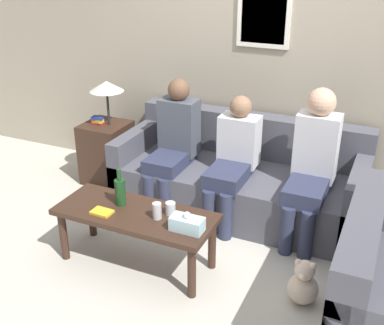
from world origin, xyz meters
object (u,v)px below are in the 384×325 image
(couch_main, at_px, (240,179))
(person_right, at_px, (312,161))
(coffee_table, at_px, (136,219))
(person_middle, at_px, (233,157))
(wine_bottle, at_px, (120,191))
(teddy_bear, at_px, (303,284))
(drinking_glass, at_px, (170,208))
(person_left, at_px, (174,141))

(couch_main, distance_m, person_right, 0.78)
(person_right, bearing_deg, couch_main, 164.80)
(coffee_table, relative_size, person_middle, 1.11)
(wine_bottle, xyz_separation_m, teddy_bear, (1.41, 0.02, -0.42))
(person_right, bearing_deg, coffee_table, -138.04)
(coffee_table, height_order, teddy_bear, coffee_table)
(couch_main, bearing_deg, coffee_table, -110.19)
(couch_main, relative_size, drinking_glass, 23.21)
(coffee_table, relative_size, person_left, 1.03)
(coffee_table, xyz_separation_m, teddy_bear, (1.25, 0.08, -0.24))
(wine_bottle, relative_size, person_right, 0.24)
(coffee_table, relative_size, drinking_glass, 12.72)
(couch_main, relative_size, teddy_bear, 6.57)
(wine_bottle, bearing_deg, drinking_glass, 3.41)
(person_middle, bearing_deg, teddy_bear, -46.16)
(couch_main, xyz_separation_m, person_middle, (-0.01, -0.20, 0.30))
(couch_main, height_order, teddy_bear, couch_main)
(person_middle, distance_m, teddy_bear, 1.29)
(person_left, relative_size, person_right, 0.95)
(person_left, bearing_deg, drinking_glass, -64.93)
(person_middle, height_order, person_right, person_right)
(person_left, xyz_separation_m, person_right, (1.25, -0.01, 0.04))
(person_right, bearing_deg, drinking_glass, -132.90)
(coffee_table, xyz_separation_m, drinking_glass, (0.25, 0.08, 0.11))
(wine_bottle, bearing_deg, person_middle, 57.53)
(wine_bottle, bearing_deg, teddy_bear, 1.00)
(person_left, xyz_separation_m, person_middle, (0.58, -0.02, -0.04))
(person_left, xyz_separation_m, teddy_bear, (1.42, -0.90, -0.48))
(wine_bottle, height_order, person_right, person_right)
(couch_main, distance_m, person_middle, 0.36)
(drinking_glass, relative_size, person_middle, 0.09)
(wine_bottle, distance_m, drinking_glass, 0.41)
(coffee_table, distance_m, person_left, 1.02)
(coffee_table, xyz_separation_m, person_middle, (0.42, 0.95, 0.20))
(coffee_table, height_order, person_right, person_right)
(couch_main, xyz_separation_m, person_right, (0.66, -0.18, 0.38))
(coffee_table, height_order, wine_bottle, wine_bottle)
(wine_bottle, height_order, teddy_bear, wine_bottle)
(teddy_bear, bearing_deg, person_left, 147.76)
(couch_main, xyz_separation_m, coffee_table, (-0.42, -1.15, 0.10))
(couch_main, bearing_deg, person_left, -163.69)
(couch_main, distance_m, teddy_bear, 1.36)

